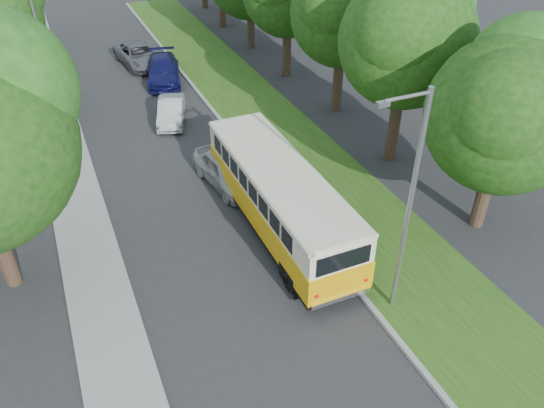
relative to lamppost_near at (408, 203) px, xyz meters
name	(u,v)px	position (x,y,z in m)	size (l,w,h in m)	color
ground	(248,295)	(-4.21, 2.50, -4.37)	(120.00, 120.00, 0.00)	#2C2C2F
curb	(282,196)	(-0.61, 7.50, -4.29)	(0.20, 70.00, 0.15)	gray
grass_verge	(328,185)	(1.74, 7.50, -4.30)	(4.50, 70.00, 0.13)	#284D14
sidewalk	(88,245)	(-9.01, 7.50, -4.31)	(2.20, 70.00, 0.12)	gray
lamppost_near	(408,203)	(0.00, 0.00, 0.00)	(1.71, 0.16, 8.00)	gray
lamppost_far	(42,55)	(-8.91, 18.50, -0.25)	(1.71, 0.16, 7.50)	gray
warning_sign	(66,131)	(-8.71, 14.48, -2.66)	(0.56, 0.10, 2.50)	gray
vintage_bus	(280,199)	(-1.64, 5.48, -2.89)	(2.56, 9.95, 2.95)	#FFB708
car_silver	(226,170)	(-2.45, 9.56, -3.64)	(1.73, 4.30, 1.46)	#B1B0B5
car_white	(171,111)	(-3.08, 16.88, -3.74)	(1.33, 3.83, 1.26)	silver
car_blue	(163,70)	(-2.02, 22.82, -3.64)	(2.05, 5.05, 1.47)	#121452
car_grey	(139,55)	(-2.84, 26.34, -3.66)	(2.34, 5.07, 1.41)	slate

